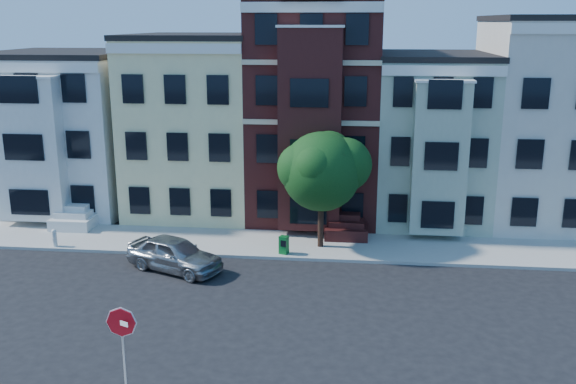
# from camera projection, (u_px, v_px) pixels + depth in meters

# --- Properties ---
(ground) EXTENTS (120.00, 120.00, 0.00)m
(ground) POSITION_uv_depth(u_px,v_px,m) (290.00, 317.00, 24.58)
(ground) COLOR black
(far_sidewalk) EXTENTS (60.00, 4.00, 0.15)m
(far_sidewalk) POSITION_uv_depth(u_px,v_px,m) (307.00, 245.00, 32.25)
(far_sidewalk) COLOR #9E9B93
(far_sidewalk) RESTS_ON ground
(house_white) EXTENTS (8.00, 9.00, 9.00)m
(house_white) POSITION_uv_depth(u_px,v_px,m) (70.00, 132.00, 38.92)
(house_white) COLOR silver
(house_white) RESTS_ON ground
(house_yellow) EXTENTS (7.00, 9.00, 10.00)m
(house_yellow) POSITION_uv_depth(u_px,v_px,m) (198.00, 126.00, 37.95)
(house_yellow) COLOR #F6E5A2
(house_yellow) RESTS_ON ground
(house_brown) EXTENTS (7.00, 9.00, 12.00)m
(house_brown) POSITION_uv_depth(u_px,v_px,m) (316.00, 111.00, 36.97)
(house_brown) COLOR #381111
(house_brown) RESTS_ON ground
(house_green) EXTENTS (6.00, 9.00, 9.00)m
(house_green) POSITION_uv_depth(u_px,v_px,m) (429.00, 138.00, 36.68)
(house_green) COLOR #A6B299
(house_green) RESTS_ON ground
(house_cream) EXTENTS (8.00, 9.00, 11.00)m
(house_cream) POSITION_uv_depth(u_px,v_px,m) (558.00, 123.00, 35.69)
(house_cream) COLOR beige
(house_cream) RESTS_ON ground
(street_tree) EXTENTS (8.00, 8.00, 7.10)m
(street_tree) POSITION_uv_depth(u_px,v_px,m) (321.00, 177.00, 31.00)
(street_tree) COLOR #194D18
(street_tree) RESTS_ON far_sidewalk
(parked_car) EXTENTS (4.96, 3.55, 1.57)m
(parked_car) POSITION_uv_depth(u_px,v_px,m) (175.00, 254.00, 29.03)
(parked_car) COLOR #979A9F
(parked_car) RESTS_ON ground
(newspaper_box) EXTENTS (0.49, 0.46, 0.88)m
(newspaper_box) POSITION_uv_depth(u_px,v_px,m) (284.00, 245.00, 30.78)
(newspaper_box) COLOR #0C5E23
(newspaper_box) RESTS_ON far_sidewalk
(fire_hydrant) EXTENTS (0.32, 0.32, 0.71)m
(fire_hydrant) POSITION_uv_depth(u_px,v_px,m) (55.00, 239.00, 31.80)
(fire_hydrant) COLOR silver
(fire_hydrant) RESTS_ON far_sidewalk
(stop_sign) EXTENTS (0.90, 0.49, 3.37)m
(stop_sign) POSITION_uv_depth(u_px,v_px,m) (123.00, 349.00, 18.49)
(stop_sign) COLOR #A90811
(stop_sign) RESTS_ON near_sidewalk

